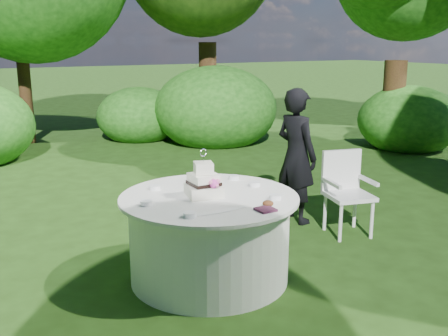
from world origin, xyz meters
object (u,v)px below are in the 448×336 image
at_px(guest, 296,156).
at_px(table, 209,237).
at_px(chair, 346,187).
at_px(cake, 204,183).
at_px(napkins, 266,209).

bearing_deg(guest, table, 110.12).
xyz_separation_m(guest, table, (-1.61, -0.86, -0.40)).
bearing_deg(guest, chair, -164.68).
height_order(guest, chair, guest).
xyz_separation_m(guest, chair, (0.25, -0.57, -0.26)).
height_order(cake, chair, cake).
bearing_deg(table, chair, 8.77).
relative_size(napkins, guest, 0.09).
bearing_deg(chair, cake, -171.92).
bearing_deg(table, cake, 156.13).
height_order(napkins, cake, cake).
height_order(napkins, table, napkins).
height_order(table, cake, cake).
distance_m(table, cake, 0.50).
xyz_separation_m(napkins, guest, (1.42, 1.44, 0.01)).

